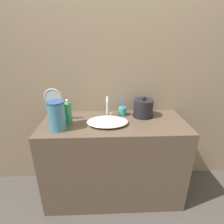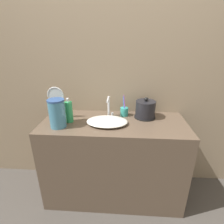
% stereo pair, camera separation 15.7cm
% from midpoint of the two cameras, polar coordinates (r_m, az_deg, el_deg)
% --- Properties ---
extents(ground_plane, '(12.00, 12.00, 0.00)m').
position_cam_midpoint_polar(ground_plane, '(1.94, -1.70, -30.35)').
color(ground_plane, '#47423D').
extents(wall_back, '(6.00, 0.04, 2.60)m').
position_cam_midpoint_polar(wall_back, '(1.76, -2.44, 14.45)').
color(wall_back, gray).
rests_on(wall_back, ground_plane).
extents(vanity_counter, '(1.34, 0.55, 0.84)m').
position_cam_midpoint_polar(vanity_counter, '(1.83, -1.97, -15.35)').
color(vanity_counter, brown).
rests_on(vanity_counter, ground_plane).
extents(sink_basin, '(0.37, 0.26, 0.05)m').
position_cam_midpoint_polar(sink_basin, '(1.56, -4.33, -3.21)').
color(sink_basin, silver).
rests_on(sink_basin, vanity_counter).
extents(faucet, '(0.06, 0.15, 0.20)m').
position_cam_midpoint_polar(faucet, '(1.67, -4.10, 1.90)').
color(faucet, silver).
rests_on(faucet, vanity_counter).
extents(electric_kettle, '(0.20, 0.20, 0.20)m').
position_cam_midpoint_polar(electric_kettle, '(1.72, 7.64, 1.05)').
color(electric_kettle, black).
rests_on(electric_kettle, vanity_counter).
extents(toothbrush_cup, '(0.08, 0.08, 0.22)m').
position_cam_midpoint_polar(toothbrush_cup, '(1.74, 0.86, 0.28)').
color(toothbrush_cup, teal).
rests_on(toothbrush_cup, vanity_counter).
extents(lotion_bottle, '(0.05, 0.05, 0.15)m').
position_cam_midpoint_polar(lotion_bottle, '(1.84, -19.61, 0.59)').
color(lotion_bottle, '#EAA8C6').
rests_on(lotion_bottle, vanity_counter).
extents(shampoo_bottle, '(0.06, 0.06, 0.23)m').
position_cam_midpoint_polar(shampoo_bottle, '(1.60, -16.86, -0.57)').
color(shampoo_bottle, '#2D9956').
rests_on(shampoo_bottle, vanity_counter).
extents(vanity_mirror, '(0.16, 0.11, 0.31)m').
position_cam_midpoint_polar(vanity_mirror, '(1.69, -21.09, 2.64)').
color(vanity_mirror, silver).
rests_on(vanity_mirror, vanity_counter).
extents(water_pitcher, '(0.14, 0.14, 0.25)m').
position_cam_midpoint_polar(water_pitcher, '(1.52, -20.40, -1.21)').
color(water_pitcher, teal).
rests_on(water_pitcher, vanity_counter).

